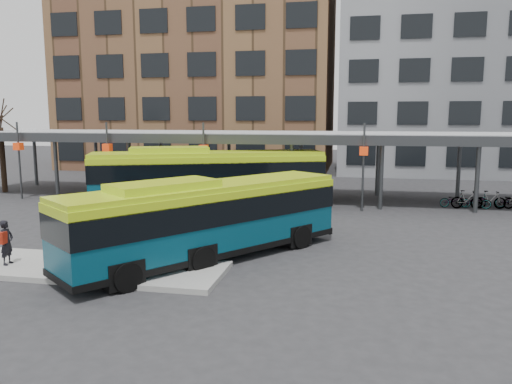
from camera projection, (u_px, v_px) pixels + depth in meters
The scene contains 10 objects.
ground at pixel (204, 252), 19.12m from camera, with size 120.00×120.00×0.00m, color #28282B.
boarding_island at pixel (26, 264), 17.28m from camera, with size 14.00×3.00×0.18m, color gray.
canopy at pixel (264, 136), 31.01m from camera, with size 40.00×6.53×4.80m.
tree at pixel (3, 157), 33.90m from camera, with size 1.64×1.64×5.60m.
building_brick at pixel (202, 58), 50.42m from camera, with size 26.00×14.00×22.00m, color brown.
building_grey at pixel (475, 62), 45.49m from camera, with size 24.00×14.00×20.00m, color slate.
bus_front at pixel (208, 217), 17.88m from camera, with size 8.48×10.14×3.02m.
bus_rear at pixel (208, 177), 27.69m from camera, with size 12.79×7.17×3.50m.
pedestrian at pixel (6, 242), 16.86m from camera, with size 0.40×0.62×1.52m.
bike_rack at pixel (486, 200), 28.09m from camera, with size 5.14×1.42×1.04m.
Camera 1 is at (5.61, -17.80, 5.19)m, focal length 35.00 mm.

